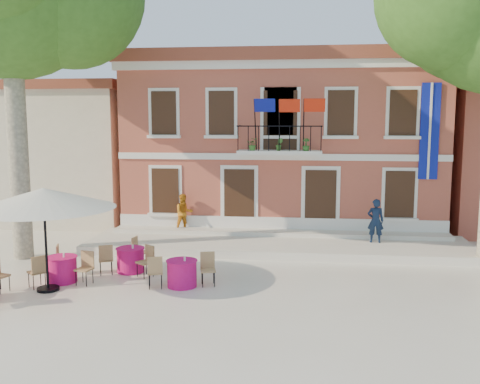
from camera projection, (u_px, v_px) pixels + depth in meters
name	position (u px, v px, depth m)	size (l,w,h in m)	color
ground	(202.00, 283.00, 15.62)	(90.00, 90.00, 0.00)	beige
main_building	(284.00, 140.00, 24.71)	(13.50, 9.59, 7.50)	#AB513E
neighbor_west	(57.00, 150.00, 27.10)	(9.40, 9.40, 6.40)	beige
terrace	(277.00, 245.00, 19.70)	(14.00, 3.40, 0.30)	silver
patio_umbrella	(44.00, 199.00, 14.61)	(3.89, 3.89, 2.89)	black
pedestrian_navy	(376.00, 221.00, 19.35)	(0.59, 0.38, 1.61)	#111F38
pedestrian_orange	(184.00, 213.00, 21.26)	(0.73, 0.57, 1.51)	#C47517
cafe_table_0	(62.00, 268.00, 15.66)	(1.77, 1.84, 0.95)	#D11384
cafe_table_3	(130.00, 259.00, 16.71)	(1.86, 1.72, 0.95)	#D11384
cafe_table_4	(182.00, 272.00, 15.25)	(1.96, 0.90, 0.95)	#D11384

